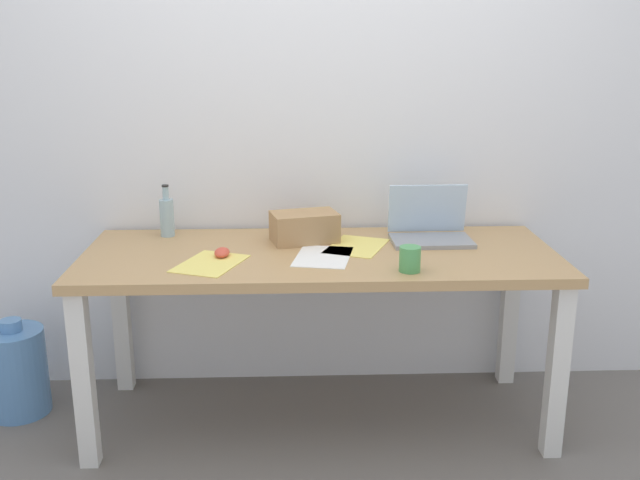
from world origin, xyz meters
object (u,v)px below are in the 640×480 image
at_px(cardboard_box, 304,227).
at_px(coffee_mug, 410,259).
at_px(computer_mouse, 222,252).
at_px(water_cooler_jug, 16,371).
at_px(beer_bottle, 167,216).
at_px(laptop_right, 430,229).
at_px(desk, 320,273).

height_order(cardboard_box, coffee_mug, cardboard_box).
bearing_deg(coffee_mug, computer_mouse, 163.41).
bearing_deg(water_cooler_jug, computer_mouse, -9.34).
distance_m(beer_bottle, computer_mouse, 0.42).
distance_m(laptop_right, beer_bottle, 1.14).
bearing_deg(beer_bottle, cardboard_box, -10.59).
bearing_deg(desk, beer_bottle, 157.79).
bearing_deg(desk, computer_mouse, -172.73).
relative_size(coffee_mug, water_cooler_jug, 0.22).
bearing_deg(desk, coffee_mug, -39.08).
relative_size(beer_bottle, cardboard_box, 0.84).
xyz_separation_m(desk, computer_mouse, (-0.39, -0.05, 0.11)).
distance_m(cardboard_box, coffee_mug, 0.57).
bearing_deg(cardboard_box, coffee_mug, -47.53).
xyz_separation_m(computer_mouse, cardboard_box, (0.33, 0.21, 0.05)).
relative_size(laptop_right, coffee_mug, 3.60).
bearing_deg(desk, water_cooler_jug, 175.57).
relative_size(laptop_right, computer_mouse, 3.42).
xyz_separation_m(desk, water_cooler_jug, (-1.32, 0.10, -0.46)).
xyz_separation_m(cardboard_box, water_cooler_jug, (-1.26, -0.05, -0.62)).
distance_m(computer_mouse, coffee_mug, 0.75).
xyz_separation_m(coffee_mug, water_cooler_jug, (-1.64, 0.37, -0.60)).
height_order(coffee_mug, water_cooler_jug, coffee_mug).
height_order(beer_bottle, cardboard_box, beer_bottle).
distance_m(beer_bottle, water_cooler_jug, 0.94).
bearing_deg(water_cooler_jug, laptop_right, 1.60).
xyz_separation_m(laptop_right, water_cooler_jug, (-1.79, -0.05, -0.61)).
bearing_deg(water_cooler_jug, beer_bottle, 14.15).
relative_size(beer_bottle, water_cooler_jug, 0.53).
height_order(cardboard_box, water_cooler_jug, cardboard_box).
relative_size(beer_bottle, coffee_mug, 2.40).
xyz_separation_m(laptop_right, coffee_mug, (-0.15, -0.42, -0.00)).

